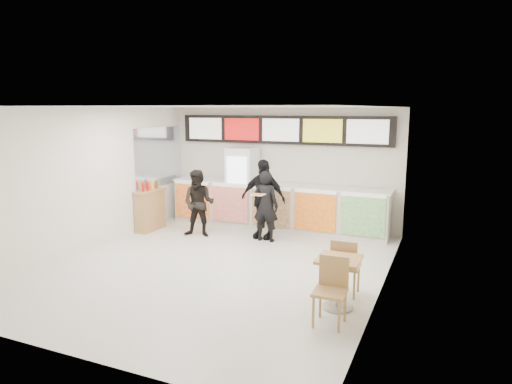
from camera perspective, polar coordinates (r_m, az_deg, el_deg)
The scene contains 15 objects.
floor at distance 8.80m, azimuth -4.75°, elevation -9.37°, with size 7.00×7.00×0.00m, color beige.
ceiling at distance 8.29m, azimuth -5.06°, elevation 10.55°, with size 7.00×7.00×0.00m, color white.
wall_back at distance 11.58m, azimuth 3.28°, elevation 3.08°, with size 6.00×6.00×0.00m, color silver.
wall_left at distance 10.17m, azimuth -20.00°, elevation 1.44°, with size 7.00×7.00×0.00m, color silver.
wall_right at distance 7.50m, azimuth 15.76°, elevation -1.31°, with size 7.00×7.00×0.00m, color silver.
service_counter at distance 11.36m, azimuth 2.53°, elevation -1.80°, with size 5.56×0.77×1.14m.
menu_board at distance 11.42m, azimuth 3.18°, elevation 7.76°, with size 5.50×0.14×0.70m.
drinks_fridge at distance 11.65m, azimuth -1.73°, elevation 0.66°, with size 0.70×0.67×2.00m.
mirror_panel at distance 12.01m, azimuth -12.03°, elevation 4.33°, with size 0.01×2.00×1.50m, color #B2B7BF.
customer_main at distance 10.27m, azimuth 1.22°, elevation -1.77°, with size 0.59×0.39×1.62m, color black.
customer_left at distance 10.73m, azimuth -7.16°, elevation -1.43°, with size 0.77×0.60×1.58m, color black.
customer_mid at distance 10.50m, azimuth 0.88°, elevation -0.87°, with size 1.08×0.45×1.84m, color black.
pizza_slice at distance 9.79m, azimuth 0.24°, elevation -0.29°, with size 0.36×0.36×0.02m.
cafe_table at distance 7.02m, azimuth 10.29°, elevation -9.98°, with size 0.65×1.61×0.94m.
condiment_ledge at distance 11.55m, azimuth -13.11°, elevation -2.17°, with size 0.36×0.90×1.20m.
Camera 1 is at (3.92, -7.30, 2.97)m, focal length 32.00 mm.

